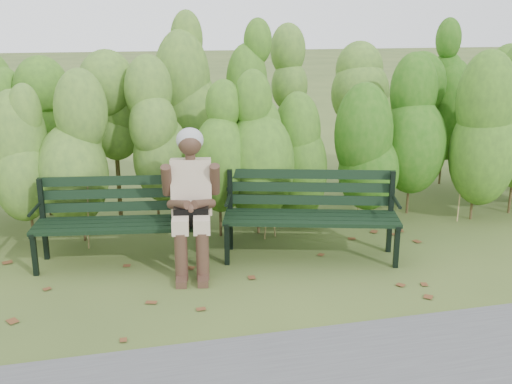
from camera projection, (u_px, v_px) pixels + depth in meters
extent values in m
plane|color=#394B21|center=(265.00, 281.00, 5.47)|extent=(80.00, 80.00, 0.00)
cylinder|color=#47381E|center=(30.00, 213.00, 6.09)|extent=(0.03, 0.03, 0.80)
ellipsoid|color=#355A1E|center=(23.00, 152.00, 5.91)|extent=(0.64, 0.64, 1.44)
cylinder|color=#47381E|center=(92.00, 209.00, 6.23)|extent=(0.03, 0.03, 0.80)
ellipsoid|color=#355A1E|center=(87.00, 149.00, 6.05)|extent=(0.64, 0.64, 1.44)
cylinder|color=#47381E|center=(151.00, 205.00, 6.37)|extent=(0.03, 0.03, 0.80)
ellipsoid|color=#355A1E|center=(148.00, 146.00, 6.19)|extent=(0.64, 0.64, 1.44)
cylinder|color=#47381E|center=(208.00, 201.00, 6.50)|extent=(0.03, 0.03, 0.80)
ellipsoid|color=#355A1E|center=(207.00, 143.00, 6.32)|extent=(0.64, 0.64, 1.44)
cylinder|color=#47381E|center=(263.00, 197.00, 6.64)|extent=(0.03, 0.03, 0.80)
ellipsoid|color=#355A1E|center=(263.00, 141.00, 6.46)|extent=(0.64, 0.64, 1.44)
cylinder|color=#47381E|center=(315.00, 194.00, 6.78)|extent=(0.03, 0.03, 0.80)
ellipsoid|color=#355A1E|center=(317.00, 138.00, 6.60)|extent=(0.64, 0.64, 1.44)
cylinder|color=#47381E|center=(365.00, 190.00, 6.92)|extent=(0.03, 0.03, 0.80)
ellipsoid|color=#355A1E|center=(368.00, 136.00, 6.74)|extent=(0.64, 0.64, 1.44)
cylinder|color=#47381E|center=(414.00, 187.00, 7.05)|extent=(0.03, 0.03, 0.80)
ellipsoid|color=#355A1E|center=(418.00, 133.00, 6.87)|extent=(0.64, 0.64, 1.44)
cylinder|color=#47381E|center=(460.00, 183.00, 7.19)|extent=(0.03, 0.03, 0.80)
ellipsoid|color=#355A1E|center=(465.00, 131.00, 7.01)|extent=(0.64, 0.64, 1.44)
cylinder|color=#47381E|center=(505.00, 180.00, 7.33)|extent=(0.03, 0.03, 0.80)
ellipsoid|color=#355A1E|center=(511.00, 129.00, 7.15)|extent=(0.64, 0.64, 1.44)
cylinder|color=#47381E|center=(59.00, 174.00, 7.03)|extent=(0.04, 0.04, 1.10)
ellipsoid|color=#215812|center=(52.00, 99.00, 6.79)|extent=(0.70, 0.70, 1.98)
cylinder|color=#47381E|center=(125.00, 170.00, 7.21)|extent=(0.04, 0.04, 1.10)
ellipsoid|color=#215812|center=(121.00, 97.00, 6.96)|extent=(0.70, 0.70, 1.98)
cylinder|color=#47381E|center=(189.00, 167.00, 7.38)|extent=(0.04, 0.04, 1.10)
ellipsoid|color=#215812|center=(187.00, 95.00, 7.13)|extent=(0.70, 0.70, 1.98)
cylinder|color=#47381E|center=(249.00, 163.00, 7.55)|extent=(0.04, 0.04, 1.10)
ellipsoid|color=#215812|center=(249.00, 93.00, 7.30)|extent=(0.70, 0.70, 1.98)
cylinder|color=#47381E|center=(307.00, 160.00, 7.72)|extent=(0.04, 0.04, 1.10)
ellipsoid|color=#215812|center=(309.00, 91.00, 7.48)|extent=(0.70, 0.70, 1.98)
cylinder|color=#47381E|center=(363.00, 157.00, 7.89)|extent=(0.04, 0.04, 1.10)
ellipsoid|color=#215812|center=(366.00, 90.00, 7.65)|extent=(0.70, 0.70, 1.98)
cylinder|color=#47381E|center=(416.00, 154.00, 8.07)|extent=(0.04, 0.04, 1.10)
ellipsoid|color=#215812|center=(421.00, 88.00, 7.82)|extent=(0.70, 0.70, 1.98)
cylinder|color=#47381E|center=(467.00, 151.00, 8.24)|extent=(0.04, 0.04, 1.10)
ellipsoid|color=#215812|center=(473.00, 87.00, 7.99)|extent=(0.70, 0.70, 1.98)
cube|color=brown|center=(150.00, 276.00, 5.58)|extent=(0.11, 0.11, 0.01)
cube|color=brown|center=(236.00, 275.00, 5.59)|extent=(0.11, 0.10, 0.01)
cube|color=brown|center=(453.00, 317.00, 4.81)|extent=(0.08, 0.09, 0.01)
cube|color=brown|center=(283.00, 259.00, 5.96)|extent=(0.11, 0.09, 0.01)
cube|color=brown|center=(449.00, 239.00, 6.50)|extent=(0.11, 0.10, 0.01)
cube|color=brown|center=(475.00, 253.00, 6.13)|extent=(0.08, 0.10, 0.01)
cube|color=brown|center=(214.00, 256.00, 6.04)|extent=(0.11, 0.10, 0.01)
cube|color=brown|center=(8.00, 344.00, 4.41)|extent=(0.11, 0.11, 0.01)
cube|color=brown|center=(478.00, 263.00, 5.87)|extent=(0.11, 0.11, 0.01)
cube|color=brown|center=(437.00, 236.00, 6.59)|extent=(0.08, 0.10, 0.01)
cube|color=brown|center=(454.00, 260.00, 5.93)|extent=(0.07, 0.09, 0.01)
cube|color=brown|center=(367.00, 262.00, 5.89)|extent=(0.11, 0.11, 0.01)
cube|color=brown|center=(47.00, 276.00, 5.57)|extent=(0.07, 0.09, 0.01)
cube|color=brown|center=(93.00, 287.00, 5.34)|extent=(0.11, 0.11, 0.01)
cube|color=brown|center=(66.00, 302.00, 5.06)|extent=(0.10, 0.09, 0.01)
cube|color=brown|center=(259.00, 249.00, 6.23)|extent=(0.11, 0.11, 0.01)
cube|color=black|center=(120.00, 231.00, 5.55)|extent=(1.65, 0.35, 0.04)
cube|color=black|center=(122.00, 226.00, 5.66)|extent=(1.65, 0.35, 0.04)
cube|color=black|center=(123.00, 223.00, 5.77)|extent=(1.65, 0.35, 0.04)
cube|color=black|center=(125.00, 219.00, 5.88)|extent=(1.65, 0.35, 0.04)
cube|color=black|center=(125.00, 206.00, 5.94)|extent=(1.65, 0.31, 0.10)
cube|color=black|center=(125.00, 193.00, 5.91)|extent=(1.65, 0.31, 0.10)
cube|color=black|center=(124.00, 180.00, 5.89)|extent=(1.65, 0.31, 0.10)
cube|color=black|center=(34.00, 255.00, 5.54)|extent=(0.05, 0.05, 0.41)
cube|color=black|center=(43.00, 220.00, 5.86)|extent=(0.05, 0.05, 0.83)
cube|color=black|center=(38.00, 229.00, 5.66)|extent=(0.12, 0.46, 0.04)
cylinder|color=black|center=(34.00, 210.00, 5.56)|extent=(0.09, 0.35, 0.03)
cube|color=black|center=(206.00, 249.00, 5.66)|extent=(0.05, 0.05, 0.41)
cube|color=black|center=(205.00, 215.00, 5.98)|extent=(0.05, 0.05, 0.83)
cube|color=black|center=(205.00, 224.00, 5.79)|extent=(0.12, 0.46, 0.04)
cylinder|color=black|center=(205.00, 206.00, 5.69)|extent=(0.09, 0.35, 0.03)
cube|color=black|center=(312.00, 224.00, 5.70)|extent=(1.67, 0.57, 0.04)
cube|color=black|center=(311.00, 220.00, 5.81)|extent=(1.67, 0.57, 0.04)
cube|color=black|center=(311.00, 216.00, 5.93)|extent=(1.67, 0.57, 0.04)
cube|color=black|center=(310.00, 212.00, 6.04)|extent=(1.67, 0.57, 0.04)
cube|color=black|center=(310.00, 200.00, 6.09)|extent=(1.65, 0.52, 0.10)
cube|color=black|center=(310.00, 187.00, 6.07)|extent=(1.65, 0.52, 0.10)
cube|color=black|center=(311.00, 174.00, 6.05)|extent=(1.65, 0.52, 0.10)
cube|color=black|center=(227.00, 244.00, 5.78)|extent=(0.06, 0.06, 0.43)
cube|color=black|center=(230.00, 210.00, 6.11)|extent=(0.06, 0.06, 0.85)
cube|color=black|center=(228.00, 219.00, 5.91)|extent=(0.18, 0.47, 0.04)
cylinder|color=black|center=(228.00, 200.00, 5.81)|extent=(0.13, 0.35, 0.03)
cube|color=black|center=(397.00, 247.00, 5.71)|extent=(0.06, 0.06, 0.43)
cube|color=black|center=(391.00, 212.00, 6.05)|extent=(0.06, 0.06, 0.85)
cube|color=black|center=(394.00, 221.00, 5.84)|extent=(0.18, 0.47, 0.04)
cylinder|color=black|center=(397.00, 202.00, 5.74)|extent=(0.13, 0.35, 0.03)
cube|color=#C4AC96|center=(181.00, 221.00, 5.52)|extent=(0.22, 0.47, 0.14)
cube|color=#C4AC96|center=(202.00, 220.00, 5.54)|extent=(0.22, 0.47, 0.14)
cylinder|color=#442C20|center=(181.00, 257.00, 5.43)|extent=(0.13, 0.13, 0.46)
cylinder|color=#442C20|center=(203.00, 256.00, 5.44)|extent=(0.13, 0.13, 0.46)
cube|color=#442C20|center=(182.00, 281.00, 5.40)|extent=(0.13, 0.23, 0.06)
cube|color=#442C20|center=(203.00, 280.00, 5.41)|extent=(0.13, 0.23, 0.06)
cube|color=#C4AC96|center=(191.00, 187.00, 5.74)|extent=(0.42, 0.33, 0.56)
cylinder|color=#442C20|center=(190.00, 158.00, 5.63)|extent=(0.10, 0.10, 0.11)
sphere|color=#442C20|center=(190.00, 143.00, 5.59)|extent=(0.23, 0.23, 0.23)
ellipsoid|color=gray|center=(190.00, 140.00, 5.60)|extent=(0.26, 0.25, 0.23)
cylinder|color=#442C20|center=(167.00, 180.00, 5.61)|extent=(0.13, 0.24, 0.33)
cylinder|color=#442C20|center=(215.00, 179.00, 5.65)|extent=(0.13, 0.24, 0.33)
cylinder|color=#442C20|center=(179.00, 205.00, 5.54)|extent=(0.22, 0.30, 0.14)
cylinder|color=#442C20|center=(203.00, 204.00, 5.56)|extent=(0.27, 0.26, 0.14)
sphere|color=#442C20|center=(191.00, 209.00, 5.49)|extent=(0.12, 0.12, 0.12)
cube|color=black|center=(191.00, 216.00, 5.53)|extent=(0.34, 0.18, 0.17)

